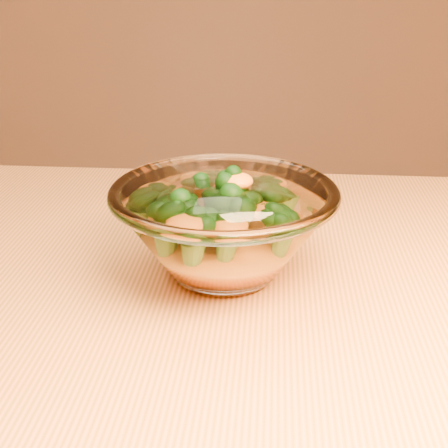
# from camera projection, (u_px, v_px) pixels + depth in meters

# --- Properties ---
(table) EXTENTS (1.20, 0.80, 0.75)m
(table) POSITION_uv_depth(u_px,v_px,m) (272.00, 427.00, 0.55)
(table) COLOR #D97741
(table) RESTS_ON ground
(glass_bowl) EXTENTS (0.21, 0.21, 0.09)m
(glass_bowl) POSITION_uv_depth(u_px,v_px,m) (224.00, 228.00, 0.58)
(glass_bowl) COLOR white
(glass_bowl) RESTS_ON table
(cheese_sauce) EXTENTS (0.12, 0.12, 0.03)m
(cheese_sauce) POSITION_uv_depth(u_px,v_px,m) (224.00, 248.00, 0.58)
(cheese_sauce) COLOR orange
(cheese_sauce) RESTS_ON glass_bowl
(broccoli_heap) EXTENTS (0.14, 0.13, 0.07)m
(broccoli_heap) POSITION_uv_depth(u_px,v_px,m) (217.00, 212.00, 0.58)
(broccoli_heap) COLOR black
(broccoli_heap) RESTS_ON cheese_sauce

